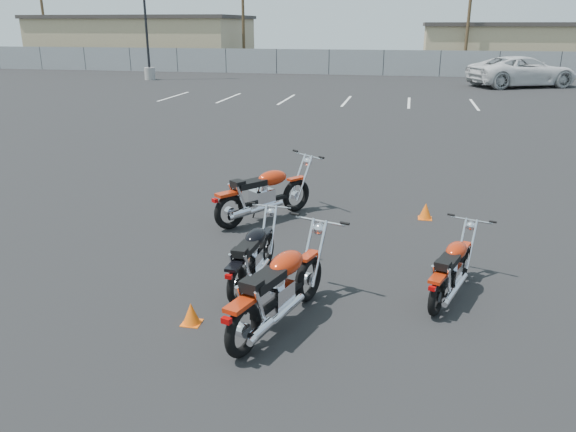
% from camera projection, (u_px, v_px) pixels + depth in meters
% --- Properties ---
extents(ground, '(120.00, 120.00, 0.00)m').
position_uv_depth(ground, '(267.00, 267.00, 8.71)').
color(ground, black).
rests_on(ground, ground).
extents(motorcycle_front_red, '(1.80, 2.11, 1.15)m').
position_uv_depth(motorcycle_front_red, '(264.00, 194.00, 10.64)').
color(motorcycle_front_red, black).
rests_on(motorcycle_front_red, ground).
extents(motorcycle_second_black, '(0.74, 1.91, 0.93)m').
position_uv_depth(motorcycle_second_black, '(253.00, 256.00, 8.05)').
color(motorcycle_second_black, black).
rests_on(motorcycle_second_black, ground).
extents(motorcycle_third_red, '(1.17, 2.24, 1.11)m').
position_uv_depth(motorcycle_third_red, '(279.00, 289.00, 6.86)').
color(motorcycle_third_red, black).
rests_on(motorcycle_third_red, ground).
extents(motorcycle_rear_red, '(0.98, 1.81, 0.90)m').
position_uv_depth(motorcycle_rear_red, '(452.00, 269.00, 7.65)').
color(motorcycle_rear_red, black).
rests_on(motorcycle_rear_red, ground).
extents(training_cone_near, '(0.26, 0.26, 0.31)m').
position_uv_depth(training_cone_near, '(426.00, 211.00, 10.83)').
color(training_cone_near, '#FF600D').
rests_on(training_cone_near, ground).
extents(training_cone_extra, '(0.24, 0.24, 0.28)m').
position_uv_depth(training_cone_extra, '(191.00, 313.00, 7.03)').
color(training_cone_extra, '#FF600D').
rests_on(training_cone_extra, ground).
extents(light_pole_west, '(0.80, 0.70, 11.10)m').
position_uv_depth(light_pole_west, '(147.00, 34.00, 36.96)').
color(light_pole_west, gray).
rests_on(light_pole_west, ground).
extents(chainlink_fence, '(80.06, 0.06, 1.80)m').
position_uv_depth(chainlink_fence, '(383.00, 63.00, 40.80)').
color(chainlink_fence, gray).
rests_on(chainlink_fence, ground).
extents(tan_building_west, '(18.40, 10.40, 4.30)m').
position_uv_depth(tan_building_west, '(145.00, 40.00, 51.20)').
color(tan_building_west, tan).
rests_on(tan_building_west, ground).
extents(tan_building_east, '(14.40, 9.40, 3.70)m').
position_uv_depth(tan_building_east, '(510.00, 46.00, 46.85)').
color(tan_building_east, tan).
rests_on(tan_building_east, ground).
extents(utility_pole_a, '(1.80, 0.24, 9.00)m').
position_uv_depth(utility_pole_a, '(43.00, 11.00, 49.18)').
color(utility_pole_a, '#42311E').
rests_on(utility_pole_a, ground).
extents(utility_pole_b, '(1.80, 0.24, 9.00)m').
position_uv_depth(utility_pole_b, '(243.00, 10.00, 46.56)').
color(utility_pole_b, '#42311E').
rests_on(utility_pole_b, ground).
extents(utility_pole_c, '(1.80, 0.24, 9.00)m').
position_uv_depth(utility_pole_c, '(470.00, 8.00, 42.10)').
color(utility_pole_c, '#42311E').
rests_on(utility_pole_c, ground).
extents(parking_line_stripes, '(15.12, 4.00, 0.01)m').
position_uv_depth(parking_line_stripes, '(316.00, 100.00, 27.71)').
color(parking_line_stripes, silver).
rests_on(parking_line_stripes, ground).
extents(white_van, '(5.76, 7.94, 2.80)m').
position_uv_depth(white_van, '(524.00, 63.00, 33.28)').
color(white_van, silver).
rests_on(white_van, ground).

